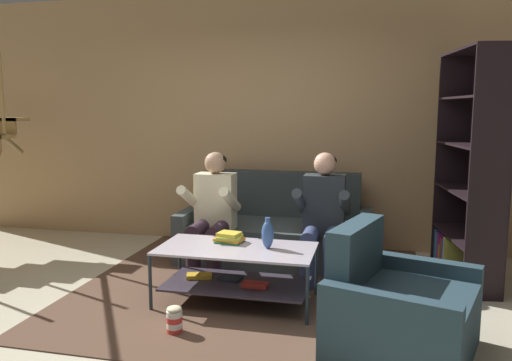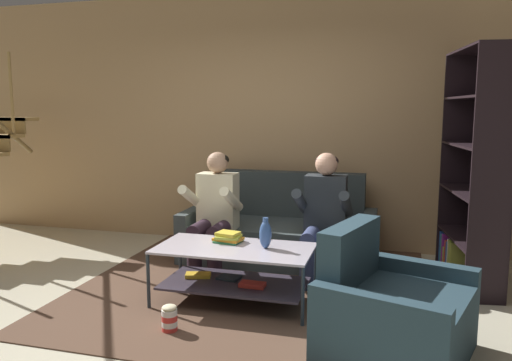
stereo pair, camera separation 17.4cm
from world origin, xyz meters
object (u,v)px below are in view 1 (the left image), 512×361
object	(u,v)px
person_seated_right	(323,212)
couch	(277,232)
armchair	(398,312)
vase	(268,234)
coffee_table	(236,266)
person_seated_left	(212,208)
book_stack	(229,238)
popcorn_tub	(174,320)
bookshelf	(471,188)

from	to	relation	value
person_seated_right	couch	bearing A→B (deg)	133.78
couch	armchair	xyz separation A→B (m)	(1.15, -1.87, -0.00)
vase	armchair	size ratio (longest dim) A/B	0.23
vase	couch	bearing A→B (deg)	97.29
couch	person_seated_right	bearing A→B (deg)	-46.22
coffee_table	vase	bearing A→B (deg)	7.49
person_seated_left	couch	bearing A→B (deg)	46.29
person_seated_right	vase	xyz separation A→B (m)	(-0.37, -0.71, -0.05)
person_seated_left	book_stack	distance (m)	0.71
person_seated_left	coffee_table	distance (m)	0.92
couch	person_seated_right	size ratio (longest dim) A/B	1.67
popcorn_tub	coffee_table	bearing A→B (deg)	66.67
person_seated_left	person_seated_right	bearing A→B (deg)	0.08
book_stack	popcorn_tub	bearing A→B (deg)	-103.35
couch	person_seated_left	xyz separation A→B (m)	(-0.53, -0.56, 0.35)
bookshelf	armchair	size ratio (longest dim) A/B	1.88
person_seated_right	person_seated_left	bearing A→B (deg)	-179.92
couch	bookshelf	distance (m)	1.95
couch	coffee_table	bearing A→B (deg)	-94.12
popcorn_tub	couch	bearing A→B (deg)	79.21
coffee_table	vase	xyz separation A→B (m)	(0.26, 0.03, 0.28)
coffee_table	person_seated_left	bearing A→B (deg)	120.63
couch	armchair	distance (m)	2.20
couch	vase	size ratio (longest dim) A/B	7.81
armchair	popcorn_tub	xyz separation A→B (m)	(-1.52, -0.07, -0.18)
coffee_table	couch	bearing A→B (deg)	85.88
book_stack	popcorn_tub	world-z (taller)	book_stack
armchair	person_seated_left	bearing A→B (deg)	142.07
coffee_table	popcorn_tub	bearing A→B (deg)	-113.33
bookshelf	popcorn_tub	xyz separation A→B (m)	(-2.22, -1.71, -0.76)
coffee_table	book_stack	size ratio (longest dim) A/B	4.97
person_seated_right	armchair	size ratio (longest dim) A/B	1.06
vase	bookshelf	world-z (taller)	bookshelf
person_seated_right	armchair	bearing A→B (deg)	-64.80
couch	armchair	world-z (taller)	couch
bookshelf	couch	bearing A→B (deg)	172.92
book_stack	bookshelf	xyz separation A→B (m)	(2.04, 0.94, 0.35)
couch	coffee_table	world-z (taller)	couch
person_seated_right	popcorn_tub	distance (m)	1.74
coffee_table	armchair	distance (m)	1.37
coffee_table	armchair	xyz separation A→B (m)	(1.25, -0.57, -0.03)
book_stack	couch	bearing A→B (deg)	80.93
vase	person_seated_left	bearing A→B (deg)	134.46
person_seated_left	vase	xyz separation A→B (m)	(0.70, -0.71, -0.04)
book_stack	armchair	size ratio (longest dim) A/B	0.23
armchair	couch	bearing A→B (deg)	121.61
person_seated_left	bookshelf	xyz separation A→B (m)	(2.39, 0.33, 0.23)
vase	armchair	world-z (taller)	armchair
coffee_table	armchair	bearing A→B (deg)	-24.63
couch	book_stack	world-z (taller)	couch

